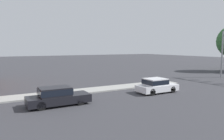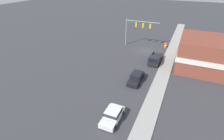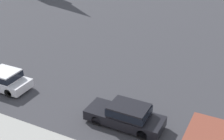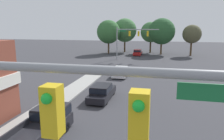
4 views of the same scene
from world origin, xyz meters
TOP-DOWN VIEW (x-y plane):
  - car_lead at (-1.75, 14.16)m, footprint 1.82×4.88m
  - car_second_ahead at (-1.72, 24.18)m, footprint 1.88×4.21m

SIDE VIEW (x-z plane):
  - car_second_ahead at x=-1.72m, z-range 0.03..1.49m
  - car_lead at x=-1.75m, z-range 0.03..1.50m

